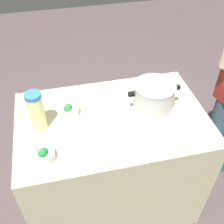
{
  "coord_description": "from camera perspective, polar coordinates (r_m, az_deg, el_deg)",
  "views": [
    {
      "loc": [
        -0.28,
        -1.21,
        2.09
      ],
      "look_at": [
        0.0,
        0.0,
        0.95
      ],
      "focal_mm": 44.41,
      "sensor_mm": 36.0,
      "label": 1
    }
  ],
  "objects": [
    {
      "name": "ground_plane",
      "position": [
        2.43,
        0.0,
        -16.63
      ],
      "size": [
        8.0,
        8.0,
        0.0
      ],
      "primitive_type": "plane",
      "color": "#4F4243"
    },
    {
      "name": "broccoli_bowl_center",
      "position": [
        1.52,
        -13.79,
        -8.57
      ],
      "size": [
        0.11,
        0.11,
        0.09
      ],
      "color": "silver",
      "rests_on": "counter_slab"
    },
    {
      "name": "lemonade_pitcher",
      "position": [
        1.63,
        -15.27,
        0.11
      ],
      "size": [
        0.09,
        0.09,
        0.26
      ],
      "color": "#F4EF9D",
      "rests_on": "counter_slab"
    },
    {
      "name": "cooking_pot",
      "position": [
        1.74,
        8.58,
        3.26
      ],
      "size": [
        0.33,
        0.26,
        0.18
      ],
      "color": "#B7B7BC",
      "rests_on": "dish_cloth"
    },
    {
      "name": "broccoli_bowl_front",
      "position": [
        1.75,
        -8.93,
        0.33
      ],
      "size": [
        0.13,
        0.13,
        0.08
      ],
      "color": "silver",
      "rests_on": "counter_slab"
    },
    {
      "name": "counter_slab",
      "position": [
        2.05,
        0.0,
        -10.25
      ],
      "size": [
        1.18,
        0.76,
        0.9
      ],
      "primitive_type": "cube",
      "color": "#BFB890",
      "rests_on": "ground_plane"
    },
    {
      "name": "dish_cloth",
      "position": [
        1.8,
        8.27,
        0.9
      ],
      "size": [
        0.28,
        0.31,
        0.01
      ],
      "primitive_type": "cube",
      "color": "beige",
      "rests_on": "counter_slab"
    }
  ]
}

